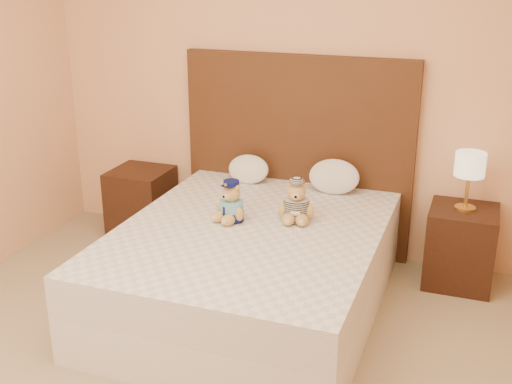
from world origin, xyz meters
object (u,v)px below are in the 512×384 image
bed (250,267)px  teddy_police (232,201)px  pillow_left (248,168)px  lamp (470,167)px  nightstand_right (460,246)px  pillow_right (334,175)px  nightstand_left (142,202)px  teddy_prisoner (296,201)px

bed → teddy_police: bearing=153.3°
bed → pillow_left: size_ratio=6.30×
teddy_police → pillow_left: (-0.17, 0.75, -0.02)m
bed → lamp: size_ratio=5.00×
teddy_police → pillow_left: size_ratio=0.85×
nightstand_right → pillow_right: bearing=178.1°
bed → nightstand_left: (-1.25, 0.80, -0.00)m
nightstand_right → bed: bearing=-147.4°
teddy_police → pillow_right: size_ratio=0.73×
nightstand_left → pillow_left: bearing=1.9°
nightstand_left → pillow_left: size_ratio=1.73×
teddy_prisoner → pillow_right: 0.62m
nightstand_left → nightstand_right: 2.50m
teddy_prisoner → teddy_police: bearing=-173.4°
lamp → teddy_prisoner: bearing=-150.1°
bed → lamp: (1.25, 0.80, 0.57)m
teddy_police → teddy_prisoner: 0.41m
bed → pillow_left: 0.97m
teddy_prisoner → nightstand_right: bearing=17.5°
teddy_police → pillow_left: bearing=124.6°
teddy_police → nightstand_right: bearing=49.0°
bed → teddy_police: 0.45m
teddy_prisoner → pillow_left: teddy_prisoner is taller
nightstand_right → pillow_left: size_ratio=1.73×
nightstand_left → pillow_right: 1.63m
bed → teddy_prisoner: teddy_prisoner is taller
lamp → pillow_left: bearing=178.9°
lamp → pillow_right: bearing=178.1°
teddy_police → nightstand_left: bearing=168.5°
bed → teddy_police: teddy_police is taller
nightstand_right → lamp: size_ratio=1.38×
nightstand_left → pillow_right: size_ratio=1.49×
lamp → nightstand_right: bearing=0.0°
bed → pillow_right: (0.33, 0.83, 0.41)m
nightstand_right → teddy_prisoner: (-1.02, -0.58, 0.41)m
bed → nightstand_right: (1.25, 0.80, -0.00)m
bed → teddy_prisoner: size_ratio=7.34×
nightstand_left → nightstand_right: same height
nightstand_right → pillow_right: (-0.92, 0.03, 0.41)m
nightstand_right → teddy_police: teddy_police is taller
lamp → pillow_left: (-1.58, 0.03, -0.19)m
pillow_left → nightstand_left: bearing=-178.1°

